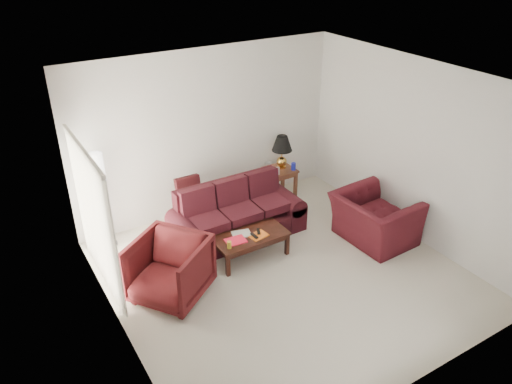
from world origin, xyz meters
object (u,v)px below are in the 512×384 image
Objects in this scene: armchair_left at (169,270)px; armchair_right at (374,219)px; sofa at (238,213)px; floor_lamp at (102,201)px; coffee_table at (250,246)px; end_table at (280,182)px.

armchair_left is 3.53m from armchair_right.
armchair_left is at bearing -152.46° from sofa.
floor_lamp is 2.49m from coffee_table.
floor_lamp is at bearing 58.53° from armchair_right.
end_table is 3.46m from floor_lamp.
armchair_left is (-3.03, -1.70, 0.17)m from end_table.
floor_lamp reaches higher than armchair_right.
end_table is at bearing 83.45° from armchair_left.
armchair_right is (3.51, -0.42, -0.05)m from armchair_left.
coffee_table is (1.86, -1.53, -0.64)m from floor_lamp.
coffee_table is at bearing 62.88° from armchair_left.
end_table reaches higher than coffee_table.
armchair_right is at bearing -29.22° from floor_lamp.
sofa is at bearing 53.52° from armchair_right.
end_table is (1.42, 0.83, -0.17)m from sofa.
sofa is 2.21m from floor_lamp.
floor_lamp is 1.84m from armchair_left.
end_table is 0.58× the size of armchair_left.
end_table is 2.15m from coffee_table.
armchair_left is at bearing 80.84° from armchair_right.
end_table is 3.48m from armchair_left.
floor_lamp is 1.35× the size of armchair_right.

